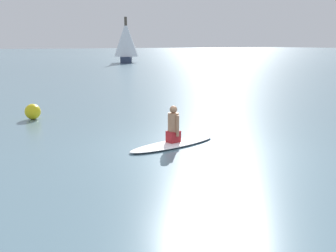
{
  "coord_description": "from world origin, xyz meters",
  "views": [
    {
      "loc": [
        -8.35,
        5.55,
        2.75
      ],
      "look_at": [
        0.29,
        0.62,
        0.62
      ],
      "focal_mm": 41.36,
      "sensor_mm": 36.0,
      "label": 1
    }
  ],
  "objects_px": {
    "sailboat_near_right": "(126,41)",
    "buoy_marker": "(33,112)",
    "person_paddler": "(173,126)",
    "surfboard": "(173,144)"
  },
  "relations": [
    {
      "from": "person_paddler",
      "to": "sailboat_near_right",
      "type": "bearing_deg",
      "value": -121.37
    },
    {
      "from": "sailboat_near_right",
      "to": "surfboard",
      "type": "bearing_deg",
      "value": -175.95
    },
    {
      "from": "person_paddler",
      "to": "buoy_marker",
      "type": "xyz_separation_m",
      "value": [
        5.79,
        2.6,
        -0.27
      ]
    },
    {
      "from": "person_paddler",
      "to": "surfboard",
      "type": "bearing_deg",
      "value": -9.19
    },
    {
      "from": "person_paddler",
      "to": "buoy_marker",
      "type": "bearing_deg",
      "value": -75.05
    },
    {
      "from": "sailboat_near_right",
      "to": "buoy_marker",
      "type": "relative_size",
      "value": 11.15
    },
    {
      "from": "person_paddler",
      "to": "sailboat_near_right",
      "type": "distance_m",
      "value": 46.53
    },
    {
      "from": "surfboard",
      "to": "person_paddler",
      "type": "relative_size",
      "value": 2.81
    },
    {
      "from": "sailboat_near_right",
      "to": "buoy_marker",
      "type": "height_order",
      "value": "sailboat_near_right"
    },
    {
      "from": "surfboard",
      "to": "person_paddler",
      "type": "height_order",
      "value": "person_paddler"
    }
  ]
}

